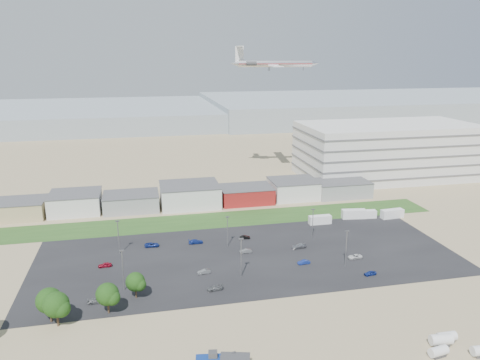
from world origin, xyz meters
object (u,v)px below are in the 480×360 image
object	(u,v)px
storage_tank_nw	(441,339)
parked_car_4	(204,272)
parked_car_0	(355,257)
parked_car_11	(245,237)
parked_car_7	(246,251)
box_trailer_a	(320,220)
parked_car_9	(152,245)
telehandler	(208,359)
parked_car_12	(299,246)
airliner	(275,63)
parked_car_2	(370,273)
parked_car_3	(215,288)
parked_car_5	(105,265)
parked_car_6	(196,241)
parked_car_1	(304,262)
parked_car_10	(96,301)

from	to	relation	value
storage_tank_nw	parked_car_4	bearing A→B (deg)	135.19
parked_car_4	parked_car_0	bearing A→B (deg)	84.01
parked_car_11	parked_car_7	bearing A→B (deg)	173.11
box_trailer_a	parked_car_9	world-z (taller)	box_trailer_a
telehandler	parked_car_12	bearing A→B (deg)	63.19
airliner	parked_car_2	world-z (taller)	airliner
parked_car_2	parked_car_7	xyz separation A→B (m)	(-28.76, 21.01, 0.02)
telehandler	airliner	size ratio (longest dim) A/B	0.18
telehandler	parked_car_3	xyz separation A→B (m)	(5.93, 28.58, -0.99)
parked_car_5	parked_car_11	world-z (taller)	parked_car_5
parked_car_2	parked_car_12	size ratio (longest dim) A/B	0.74
telehandler	parked_car_0	bearing A→B (deg)	47.30
telehandler	parked_car_12	distance (m)	59.89
parked_car_3	parked_car_6	size ratio (longest dim) A/B	0.90
parked_car_1	parked_car_7	bearing A→B (deg)	-132.64
airliner	parked_car_12	distance (m)	102.30
box_trailer_a	parked_car_5	world-z (taller)	box_trailer_a
parked_car_1	parked_car_4	bearing A→B (deg)	-95.13
parked_car_10	parked_car_7	bearing A→B (deg)	-66.95
telehandler	parked_car_4	world-z (taller)	telehandler
parked_car_12	airliner	bearing A→B (deg)	162.76
parked_car_4	parked_car_12	size ratio (longest dim) A/B	0.76
storage_tank_nw	parked_car_12	xyz separation A→B (m)	(-11.54, 52.16, -0.65)
airliner	parked_car_6	world-z (taller)	airliner
parked_car_9	parked_car_4	bearing A→B (deg)	-144.21
parked_car_12	parked_car_1	bearing A→B (deg)	-18.06
storage_tank_nw	box_trailer_a	world-z (taller)	box_trailer_a
parked_car_1	parked_car_10	size ratio (longest dim) A/B	0.92
parked_car_3	parked_car_4	size ratio (longest dim) A/B	1.15
parked_car_2	parked_car_4	size ratio (longest dim) A/B	0.96
telehandler	parked_car_6	size ratio (longest dim) A/B	1.71
storage_tank_nw	parked_car_7	world-z (taller)	storage_tank_nw
box_trailer_a	parked_car_12	world-z (taller)	box_trailer_a
parked_car_4	parked_car_6	size ratio (longest dim) A/B	0.79
parked_car_9	parked_car_6	bearing A→B (deg)	-86.92
box_trailer_a	parked_car_9	distance (m)	57.62
parked_car_7	parked_car_12	distance (m)	16.32
parked_car_5	parked_car_1	bearing A→B (deg)	76.94
parked_car_6	parked_car_11	world-z (taller)	parked_car_6
parked_car_6	parked_car_11	size ratio (longest dim) A/B	1.34
storage_tank_nw	telehandler	bearing A→B (deg)	175.75
storage_tank_nw	parked_car_4	size ratio (longest dim) A/B	1.26
parked_car_6	parked_car_7	world-z (taller)	parked_car_6
parked_car_7	parked_car_10	xyz separation A→B (m)	(-40.85, -20.26, -0.04)
parked_car_4	parked_car_7	distance (m)	17.58
parked_car_0	parked_car_5	bearing A→B (deg)	-101.52
box_trailer_a	parked_car_1	world-z (taller)	box_trailer_a
parked_car_4	parked_car_7	xyz separation A→B (m)	(13.93, 10.72, 0.02)
telehandler	parked_car_12	xyz separation A→B (m)	(34.83, 48.72, -0.91)
airliner	parked_car_1	bearing A→B (deg)	-94.44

